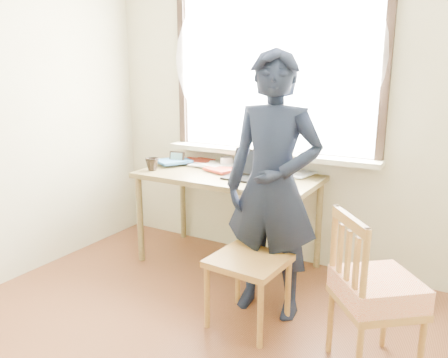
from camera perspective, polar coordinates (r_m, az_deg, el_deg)
The scene contains 13 objects.
room_shell at distance 2.03m, azimuth -9.91°, elevation 14.93°, with size 3.52×4.02×2.61m.
desk at distance 3.55m, azimuth 0.50°, elevation -0.63°, with size 1.46×0.73×0.78m.
laptop at distance 3.40m, azimuth 3.08°, elevation 0.99°, with size 0.33×0.27×0.21m.
mug_white at distance 3.77m, azimuth 0.38°, elevation 2.20°, with size 0.12×0.12×0.09m, color white.
mug_dark at distance 3.71m, azimuth -9.37°, elevation 1.91°, with size 0.11×0.11×0.11m, color black.
mouse at distance 3.24m, azimuth 6.93°, elevation -0.39°, with size 0.09×0.06×0.03m, color black.
desk_clutter at distance 3.95m, azimuth -2.91°, elevation 2.34°, with size 0.86×0.58×0.04m.
book_a at distance 3.91m, azimuth -3.83°, elevation 2.07°, with size 0.18×0.24×0.02m, color white.
book_b at distance 3.59m, azimuth 8.40°, elevation 0.85°, with size 0.20×0.27×0.02m, color white.
picture_frame at distance 3.91m, azimuth -6.17°, elevation 2.68°, with size 0.14×0.04×0.11m.
work_chair at distance 2.81m, azimuth 3.21°, elevation -11.56°, with size 0.48×0.46×0.46m.
side_chair at distance 2.50m, azimuth 19.04°, elevation -13.65°, with size 0.57×0.57×0.89m.
person at distance 2.83m, azimuth 6.39°, elevation -1.03°, with size 0.63×0.41×1.73m, color black.
Camera 1 is at (1.27, -1.36, 1.59)m, focal length 35.00 mm.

